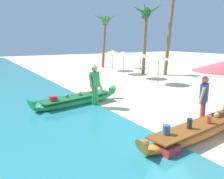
% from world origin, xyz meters
% --- Properties ---
extents(ground_plane, '(80.00, 80.00, 0.00)m').
position_xyz_m(ground_plane, '(0.00, 0.00, 0.00)').
color(ground_plane, beige).
extents(boat_orange_foreground, '(4.89, 1.16, 0.71)m').
position_xyz_m(boat_orange_foreground, '(-0.63, -1.06, 0.24)').
color(boat_orange_foreground, orange).
rests_on(boat_orange_foreground, ground).
extents(boat_green_midground, '(4.33, 1.56, 0.74)m').
position_xyz_m(boat_green_midground, '(-2.34, 3.95, 0.25)').
color(boat_green_midground, '#38B760').
rests_on(boat_green_midground, ground).
extents(person_vendor_hatted, '(0.58, 0.44, 1.83)m').
position_xyz_m(person_vendor_hatted, '(-1.76, 3.39, 1.06)').
color(person_vendor_hatted, green).
rests_on(person_vendor_hatted, ground).
extents(person_tourist_customer, '(0.58, 0.44, 1.66)m').
position_xyz_m(person_tourist_customer, '(0.28, -0.44, 0.93)').
color(person_tourist_customer, '#B2383D').
rests_on(person_tourist_customer, ground).
extents(parasol_row_0, '(1.60, 1.60, 1.91)m').
position_xyz_m(parasol_row_0, '(4.18, 6.02, 1.75)').
color(parasol_row_0, '#8E6B47').
rests_on(parasol_row_0, ground).
extents(parasol_row_1, '(1.60, 1.60, 1.91)m').
position_xyz_m(parasol_row_1, '(4.65, 8.50, 1.75)').
color(parasol_row_1, '#8E6B47').
rests_on(parasol_row_1, ground).
extents(parasol_row_2, '(1.60, 1.60, 1.91)m').
position_xyz_m(parasol_row_2, '(4.84, 11.05, 1.75)').
color(parasol_row_2, '#8E6B47').
rests_on(parasol_row_2, ground).
extents(parasol_row_3, '(1.60, 1.60, 1.91)m').
position_xyz_m(parasol_row_3, '(5.23, 13.42, 1.75)').
color(parasol_row_3, '#8E6B47').
rests_on(parasol_row_3, ground).
extents(palm_tree_tall_inland, '(2.60, 2.62, 5.54)m').
position_xyz_m(palm_tree_tall_inland, '(6.08, 16.28, 4.50)').
color(palm_tree_tall_inland, brown).
rests_on(palm_tree_tall_inland, ground).
extents(palm_tree_leaning_seaward, '(2.94, 2.64, 7.10)m').
position_xyz_m(palm_tree_leaning_seaward, '(7.90, 8.70, 5.79)').
color(palm_tree_leaning_seaward, brown).
rests_on(palm_tree_leaning_seaward, ground).
extents(palm_tree_mid_cluster, '(2.56, 2.71, 5.75)m').
position_xyz_m(palm_tree_mid_cluster, '(6.57, 10.26, 4.51)').
color(palm_tree_mid_cluster, brown).
rests_on(palm_tree_mid_cluster, ground).
extents(cooler_box, '(0.54, 0.41, 0.32)m').
position_xyz_m(cooler_box, '(-2.22, -1.46, 0.16)').
color(cooler_box, '#C63838').
rests_on(cooler_box, ground).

